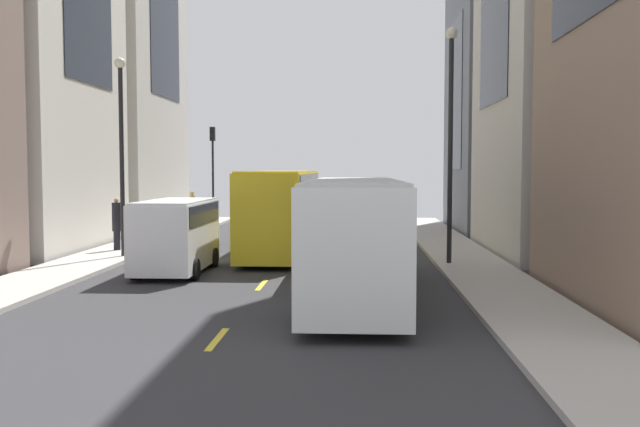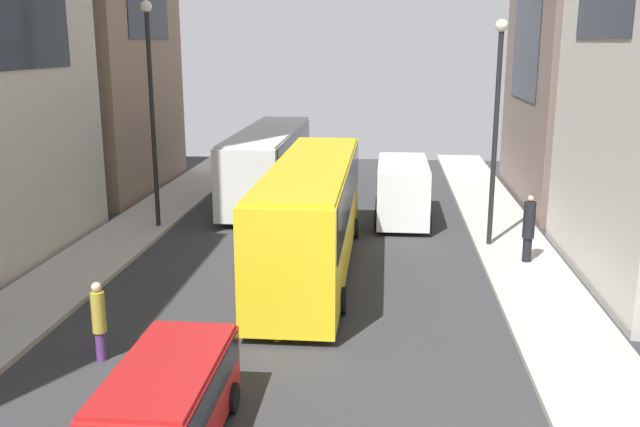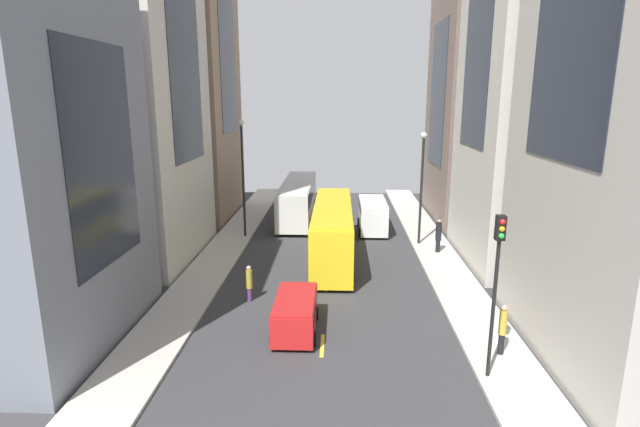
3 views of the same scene
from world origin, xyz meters
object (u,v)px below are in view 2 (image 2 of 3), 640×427
at_px(pedestrian_crossing_mid, 529,227).
at_px(delivery_van_white, 403,187).
at_px(city_bus_white, 269,157).
at_px(car_red_0, 168,397).
at_px(pedestrian_waiting_curb, 99,319).
at_px(streetcar_yellow, 312,207).

bearing_deg(pedestrian_crossing_mid, delivery_van_white, -144.79).
relative_size(city_bus_white, car_red_0, 2.96).
xyz_separation_m(city_bus_white, pedestrian_waiting_curb, (-1.06, -17.85, -0.97)).
bearing_deg(streetcar_yellow, delivery_van_white, 64.90).
distance_m(city_bus_white, pedestrian_crossing_mid, 14.07).
relative_size(city_bus_white, streetcar_yellow, 0.96).
relative_size(streetcar_yellow, pedestrian_waiting_curb, 6.46).
height_order(delivery_van_white, pedestrian_crossing_mid, delivery_van_white).
height_order(city_bus_white, pedestrian_crossing_mid, city_bus_white).
distance_m(car_red_0, pedestrian_waiting_curb, 4.30).
bearing_deg(delivery_van_white, pedestrian_waiting_curb, -117.77).
relative_size(delivery_van_white, pedestrian_crossing_mid, 2.20).
xyz_separation_m(delivery_van_white, car_red_0, (-4.63, -17.28, -0.54)).
bearing_deg(city_bus_white, pedestrian_crossing_mid, -42.45).
height_order(car_red_0, pedestrian_waiting_curb, pedestrian_waiting_curb).
height_order(city_bus_white, car_red_0, city_bus_white).
bearing_deg(delivery_van_white, city_bus_white, 148.10).
bearing_deg(delivery_van_white, car_red_0, -104.99).
height_order(streetcar_yellow, car_red_0, streetcar_yellow).
distance_m(city_bus_white, car_red_0, 21.28).
bearing_deg(streetcar_yellow, city_bus_white, 106.96).
bearing_deg(pedestrian_crossing_mid, streetcar_yellow, -83.10).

